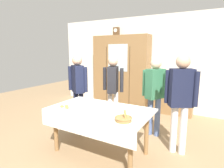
{
  "coord_description": "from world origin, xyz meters",
  "views": [
    {
      "loc": [
        1.58,
        -2.59,
        1.71
      ],
      "look_at": [
        0.0,
        0.2,
        1.12
      ],
      "focal_mm": 29.16,
      "sensor_mm": 36.0,
      "label": 1
    }
  ],
  "objects_px": {
    "spoon_front_edge": "(97,113)",
    "bookshelf_low": "(172,98)",
    "dining_table": "(99,116)",
    "tea_cup_far_left": "(88,103)",
    "spoon_far_right": "(147,112)",
    "book_stack": "(173,81)",
    "tea_cup_back_edge": "(79,110)",
    "person_near_right_end": "(113,85)",
    "person_by_cabinet": "(155,90)",
    "bread_basket": "(123,119)",
    "tea_cup_front_edge": "(118,109)",
    "spoon_mid_right": "(114,115)",
    "tea_cup_near_left": "(93,108)",
    "person_beside_shelf": "(181,95)",
    "pastry_plate": "(65,108)",
    "tea_cup_mid_left": "(126,112)",
    "wall_cabinet": "(121,72)",
    "mantel_clock": "(116,31)",
    "person_behind_table_right": "(78,84)"
  },
  "relations": [
    {
      "from": "dining_table",
      "to": "tea_cup_back_edge",
      "type": "xyz_separation_m",
      "value": [
        -0.21,
        -0.26,
        0.14
      ]
    },
    {
      "from": "tea_cup_back_edge",
      "to": "tea_cup_near_left",
      "type": "distance_m",
      "value": 0.24
    },
    {
      "from": "mantel_clock",
      "to": "spoon_far_right",
      "type": "xyz_separation_m",
      "value": [
        1.79,
        -2.34,
        -1.5
      ]
    },
    {
      "from": "book_stack",
      "to": "spoon_mid_right",
      "type": "height_order",
      "value": "book_stack"
    },
    {
      "from": "person_beside_shelf",
      "to": "spoon_far_right",
      "type": "bearing_deg",
      "value": -134.21
    },
    {
      "from": "spoon_front_edge",
      "to": "person_beside_shelf",
      "type": "distance_m",
      "value": 1.38
    },
    {
      "from": "tea_cup_near_left",
      "to": "tea_cup_far_left",
      "type": "relative_size",
      "value": 1.0
    },
    {
      "from": "person_by_cabinet",
      "to": "bread_basket",
      "type": "bearing_deg",
      "value": -90.73
    },
    {
      "from": "bread_basket",
      "to": "tea_cup_far_left",
      "type": "bearing_deg",
      "value": 155.55
    },
    {
      "from": "tea_cup_near_left",
      "to": "person_by_cabinet",
      "type": "bearing_deg",
      "value": 60.12
    },
    {
      "from": "mantel_clock",
      "to": "book_stack",
      "type": "height_order",
      "value": "mantel_clock"
    },
    {
      "from": "mantel_clock",
      "to": "person_by_cabinet",
      "type": "bearing_deg",
      "value": -41.47
    },
    {
      "from": "spoon_mid_right",
      "to": "person_beside_shelf",
      "type": "xyz_separation_m",
      "value": [
        0.79,
        0.8,
        0.23
      ]
    },
    {
      "from": "tea_cup_near_left",
      "to": "person_by_cabinet",
      "type": "height_order",
      "value": "person_by_cabinet"
    },
    {
      "from": "book_stack",
      "to": "bread_basket",
      "type": "xyz_separation_m",
      "value": [
        -0.07,
        -2.9,
        -0.11
      ]
    },
    {
      "from": "dining_table",
      "to": "tea_cup_far_left",
      "type": "distance_m",
      "value": 0.38
    },
    {
      "from": "wall_cabinet",
      "to": "tea_cup_near_left",
      "type": "bearing_deg",
      "value": -72.91
    },
    {
      "from": "tea_cup_front_edge",
      "to": "spoon_mid_right",
      "type": "relative_size",
      "value": 1.09
    },
    {
      "from": "tea_cup_mid_left",
      "to": "tea_cup_near_left",
      "type": "relative_size",
      "value": 1.0
    },
    {
      "from": "dining_table",
      "to": "person_beside_shelf",
      "type": "xyz_separation_m",
      "value": [
        1.14,
        0.67,
        0.34
      ]
    },
    {
      "from": "spoon_mid_right",
      "to": "bookshelf_low",
      "type": "bearing_deg",
      "value": 83.95
    },
    {
      "from": "bread_basket",
      "to": "spoon_far_right",
      "type": "relative_size",
      "value": 2.02
    },
    {
      "from": "spoon_front_edge",
      "to": "book_stack",
      "type": "bearing_deg",
      "value": 78.86
    },
    {
      "from": "dining_table",
      "to": "person_behind_table_right",
      "type": "height_order",
      "value": "person_behind_table_right"
    },
    {
      "from": "spoon_front_edge",
      "to": "person_near_right_end",
      "type": "bearing_deg",
      "value": 109.58
    },
    {
      "from": "spoon_front_edge",
      "to": "bookshelf_low",
      "type": "bearing_deg",
      "value": 78.86
    },
    {
      "from": "person_near_right_end",
      "to": "dining_table",
      "type": "bearing_deg",
      "value": -71.39
    },
    {
      "from": "pastry_plate",
      "to": "person_beside_shelf",
      "type": "relative_size",
      "value": 0.17
    },
    {
      "from": "bread_basket",
      "to": "pastry_plate",
      "type": "bearing_deg",
      "value": 178.98
    },
    {
      "from": "spoon_far_right",
      "to": "dining_table",
      "type": "bearing_deg",
      "value": -161.43
    },
    {
      "from": "mantel_clock",
      "to": "tea_cup_mid_left",
      "type": "xyz_separation_m",
      "value": [
        1.54,
        -2.56,
        -1.48
      ]
    },
    {
      "from": "mantel_clock",
      "to": "book_stack",
      "type": "relative_size",
      "value": 1.19
    },
    {
      "from": "tea_cup_near_left",
      "to": "pastry_plate",
      "type": "distance_m",
      "value": 0.47
    },
    {
      "from": "tea_cup_back_edge",
      "to": "person_by_cabinet",
      "type": "xyz_separation_m",
      "value": [
        0.79,
        1.38,
        0.15
      ]
    },
    {
      "from": "book_stack",
      "to": "tea_cup_back_edge",
      "type": "distance_m",
      "value": 3.02
    },
    {
      "from": "tea_cup_front_edge",
      "to": "dining_table",
      "type": "bearing_deg",
      "value": -163.09
    },
    {
      "from": "tea_cup_front_edge",
      "to": "bread_basket",
      "type": "relative_size",
      "value": 0.54
    },
    {
      "from": "spoon_mid_right",
      "to": "person_by_cabinet",
      "type": "relative_size",
      "value": 0.08
    },
    {
      "from": "person_behind_table_right",
      "to": "tea_cup_front_edge",
      "type": "bearing_deg",
      "value": -25.24
    },
    {
      "from": "tea_cup_far_left",
      "to": "spoon_far_right",
      "type": "xyz_separation_m",
      "value": [
        1.05,
        0.1,
        -0.02
      ]
    },
    {
      "from": "tea_cup_front_edge",
      "to": "spoon_mid_right",
      "type": "xyz_separation_m",
      "value": [
        0.05,
        -0.22,
        -0.02
      ]
    },
    {
      "from": "tea_cup_back_edge",
      "to": "bread_basket",
      "type": "height_order",
      "value": "bread_basket"
    },
    {
      "from": "spoon_mid_right",
      "to": "person_behind_table_right",
      "type": "relative_size",
      "value": 0.07
    },
    {
      "from": "book_stack",
      "to": "tea_cup_front_edge",
      "type": "bearing_deg",
      "value": -97.59
    },
    {
      "from": "dining_table",
      "to": "tea_cup_back_edge",
      "type": "height_order",
      "value": "tea_cup_back_edge"
    },
    {
      "from": "tea_cup_far_left",
      "to": "spoon_far_right",
      "type": "height_order",
      "value": "tea_cup_far_left"
    },
    {
      "from": "wall_cabinet",
      "to": "person_near_right_end",
      "type": "xyz_separation_m",
      "value": [
        0.5,
        -1.4,
        -0.13
      ]
    },
    {
      "from": "bookshelf_low",
      "to": "person_by_cabinet",
      "type": "height_order",
      "value": "person_by_cabinet"
    },
    {
      "from": "tea_cup_far_left",
      "to": "spoon_mid_right",
      "type": "relative_size",
      "value": 1.09
    },
    {
      "from": "spoon_far_right",
      "to": "tea_cup_far_left",
      "type": "bearing_deg",
      "value": -174.79
    }
  ]
}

